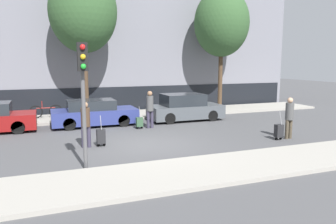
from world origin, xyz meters
The scene contains 16 objects.
ground_plane centered at (0.00, 0.00, 0.00)m, with size 80.00×80.00×0.00m, color #4C4C4F.
sidewalk_near centered at (0.00, -3.75, 0.06)m, with size 28.00×2.50×0.12m.
sidewalk_far centered at (0.00, 7.00, 0.06)m, with size 28.00×3.00×0.12m.
building_facade centered at (0.00, 10.91, 6.17)m, with size 28.00×3.47×12.36m.
parked_car_1 centered at (-1.33, 4.68, 0.63)m, with size 4.22×1.81×1.33m.
parked_car_2 centered at (3.63, 4.47, 0.68)m, with size 4.05×1.83×1.47m.
pedestrian_left centered at (-2.24, 0.39, 0.99)m, with size 0.35×0.34×1.74m.
trolley_left centered at (-1.69, 0.33, 0.39)m, with size 0.34×0.29×1.21m.
pedestrian_center centered at (1.15, 3.06, 1.05)m, with size 0.35×0.34×1.83m.
trolley_center centered at (0.60, 3.03, 0.34)m, with size 0.34×0.29×1.10m.
pedestrian_right centered at (5.94, -1.18, 1.00)m, with size 0.35×0.34×1.75m.
trolley_right centered at (5.39, -1.24, 0.39)m, with size 0.34×0.29×1.20m.
traffic_light centered at (-2.58, -2.36, 2.68)m, with size 0.28×0.47×3.76m.
parked_bicycle centered at (-3.60, 7.27, 0.49)m, with size 1.77×0.06×0.96m.
bare_tree_near_crossing centered at (7.42, 7.22, 5.72)m, with size 3.58×3.58×7.81m.
bare_tree_down_street centered at (-1.37, 7.20, 5.98)m, with size 3.75×3.75×8.17m.
Camera 1 is at (-3.64, -12.04, 3.22)m, focal length 35.00 mm.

